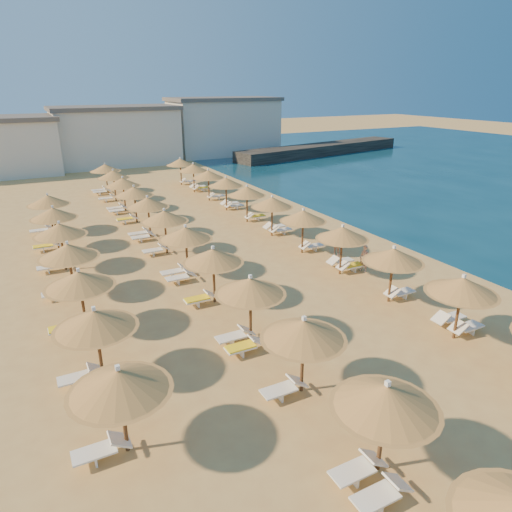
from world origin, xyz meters
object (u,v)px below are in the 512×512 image
jetty (322,149)px  beachgoer_a (364,258)px  parasol_row_west (174,225)px  parasol_row_east (287,209)px  beachgoer_c (336,245)px

jetty → beachgoer_a: size_ratio=19.69×
parasol_row_west → beachgoer_a: 10.90m
parasol_row_east → parasol_row_west: (-7.50, 0.00, 0.00)m
jetty → parasol_row_west: (-33.33, -32.62, 1.58)m
jetty → beachgoer_c: bearing=-135.2°
parasol_row_east → parasol_row_west: bearing=180.0°
jetty → parasol_row_east: parasol_row_east is taller
parasol_row_east → beachgoer_c: bearing=-68.1°
jetty → beachgoer_c: 43.62m
beachgoer_a → beachgoer_c: 2.55m
parasol_row_east → beachgoer_c: parasol_row_east is taller
beachgoer_c → parasol_row_west: bearing=-146.8°
parasol_row_west → beachgoer_a: parasol_row_west is taller
beachgoer_a → jetty: bearing=132.6°
jetty → beachgoer_a: (-24.41, -38.69, 0.01)m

